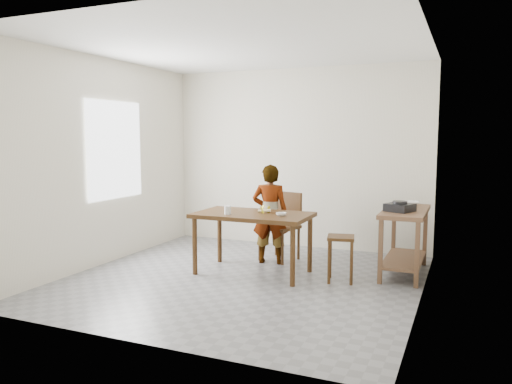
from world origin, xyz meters
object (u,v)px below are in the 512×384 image
at_px(prep_counter, 404,242).
at_px(stool, 341,259).
at_px(child, 270,214).
at_px(dining_chair, 279,227).
at_px(dining_table, 253,243).

height_order(prep_counter, stool, prep_counter).
height_order(child, stool, child).
relative_size(child, dining_chair, 1.44).
height_order(prep_counter, dining_chair, dining_chair).
relative_size(child, stool, 2.45).
relative_size(dining_table, prep_counter, 1.17).
bearing_deg(dining_table, child, 88.66).
bearing_deg(prep_counter, dining_chair, 178.16).
height_order(dining_table, dining_chair, dining_chair).
bearing_deg(child, dining_chair, -114.85).
bearing_deg(prep_counter, child, -174.82).
bearing_deg(stool, prep_counter, 44.57).
distance_m(child, dining_chair, 0.29).
distance_m(dining_table, child, 0.62).
bearing_deg(prep_counter, stool, -135.43).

